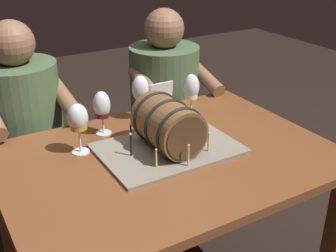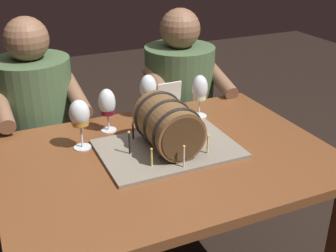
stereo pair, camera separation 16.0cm
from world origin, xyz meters
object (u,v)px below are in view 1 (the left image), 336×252
object	(u,v)px
wine_glass_white	(191,89)
menu_card	(161,100)
wine_glass_empty	(140,90)
dining_table	(168,180)
person_seated_left	(28,150)
barrel_cake	(168,129)
person_seated_right	(165,118)
wine_glass_red	(102,107)
wine_glass_amber	(78,119)

from	to	relation	value
wine_glass_white	menu_card	size ratio (longest dim) A/B	1.20
wine_glass_empty	dining_table	bearing A→B (deg)	-100.74
wine_glass_white	person_seated_left	world-z (taller)	person_seated_left
person_seated_left	barrel_cake	bearing A→B (deg)	-58.32
wine_glass_white	person_seated_left	bearing A→B (deg)	148.20
dining_table	barrel_cake	xyz separation A→B (m)	(0.02, 0.03, 0.20)
person_seated_right	wine_glass_red	bearing A→B (deg)	-143.39
wine_glass_white	menu_card	bearing A→B (deg)	155.37
wine_glass_white	person_seated_right	xyz separation A→B (m)	(0.10, 0.40, -0.32)
barrel_cake	person_seated_right	distance (m)	0.78
wine_glass_amber	wine_glass_white	size ratio (longest dim) A/B	1.03
wine_glass_amber	person_seated_left	distance (m)	0.59
wine_glass_white	person_seated_left	xyz separation A→B (m)	(-0.65, 0.40, -0.31)
wine_glass_amber	person_seated_right	xyz separation A→B (m)	(0.65, 0.49, -0.33)
dining_table	wine_glass_white	world-z (taller)	wine_glass_white
dining_table	wine_glass_empty	size ratio (longest dim) A/B	6.14
wine_glass_white	menu_card	xyz separation A→B (m)	(-0.12, 0.06, -0.05)
wine_glass_red	menu_card	bearing A→B (deg)	6.21
wine_glass_red	wine_glass_amber	xyz separation A→B (m)	(-0.14, -0.11, 0.02)
dining_table	person_seated_left	world-z (taller)	person_seated_left
dining_table	wine_glass_amber	world-z (taller)	wine_glass_amber
person_seated_left	person_seated_right	size ratio (longest dim) A/B	1.02
person_seated_left	person_seated_right	world-z (taller)	person_seated_left
menu_card	person_seated_left	size ratio (longest dim) A/B	0.14
dining_table	menu_card	bearing A→B (deg)	64.35
dining_table	wine_glass_red	size ratio (longest dim) A/B	6.66
wine_glass_empty	person_seated_right	distance (m)	0.55
wine_glass_empty	person_seated_left	xyz separation A→B (m)	(-0.44, 0.32, -0.32)
dining_table	barrel_cake	distance (m)	0.21
wine_glass_amber	person_seated_right	distance (m)	0.87
barrel_cake	person_seated_right	xyz separation A→B (m)	(0.35, 0.64, -0.28)
wine_glass_red	wine_glass_white	world-z (taller)	wine_glass_white
dining_table	menu_card	xyz separation A→B (m)	(0.15, 0.32, 0.19)
menu_card	wine_glass_amber	bearing A→B (deg)	-162.45
wine_glass_amber	person_seated_right	bearing A→B (deg)	36.88
barrel_cake	person_seated_left	world-z (taller)	person_seated_left
wine_glass_red	person_seated_right	xyz separation A→B (m)	(0.51, 0.38, -0.31)
wine_glass_red	person_seated_right	world-z (taller)	person_seated_right
barrel_cake	menu_card	bearing A→B (deg)	64.85
barrel_cake	wine_glass_amber	xyz separation A→B (m)	(-0.29, 0.15, 0.05)
barrel_cake	person_seated_right	bearing A→B (deg)	60.84
wine_glass_empty	wine_glass_amber	bearing A→B (deg)	-154.58
barrel_cake	wine_glass_red	world-z (taller)	barrel_cake
wine_glass_red	wine_glass_amber	distance (m)	0.18
dining_table	wine_glass_white	xyz separation A→B (m)	(0.28, 0.27, 0.24)
barrel_cake	wine_glass_red	distance (m)	0.30
dining_table	wine_glass_white	bearing A→B (deg)	44.01
dining_table	person_seated_left	bearing A→B (deg)	119.20
wine_glass_white	wine_glass_empty	world-z (taller)	wine_glass_empty
dining_table	wine_glass_amber	xyz separation A→B (m)	(-0.27, 0.18, 0.25)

